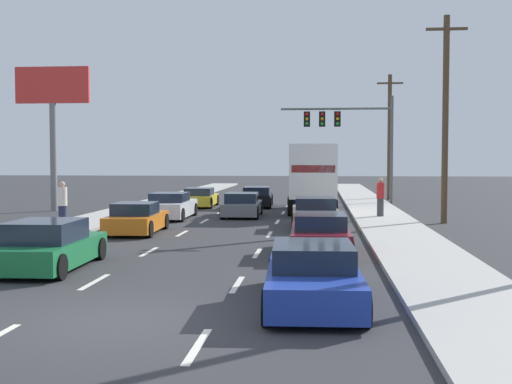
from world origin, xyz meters
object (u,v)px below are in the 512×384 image
at_px(car_orange, 137,219).
at_px(car_green, 48,247).
at_px(roadside_billboard, 53,108).
at_px(car_tan, 315,214).
at_px(box_truck, 312,174).
at_px(traffic_signal_mast, 341,125).
at_px(car_gray, 242,206).
at_px(car_white, 170,207).
at_px(utility_pole_mid, 445,117).
at_px(car_black, 257,197).
at_px(utility_pole_far, 389,135).
at_px(car_blue, 313,276).
at_px(pedestrian_near_corner, 380,197).
at_px(pedestrian_mid_block, 62,204).
at_px(car_maroon, 320,235).
at_px(car_yellow, 200,198).

relative_size(car_orange, car_green, 0.95).
relative_size(car_green, roadside_billboard, 0.55).
bearing_deg(car_tan, box_truck, 91.55).
bearing_deg(traffic_signal_mast, car_gray, -118.15).
distance_m(car_green, traffic_signal_mast, 27.29).
relative_size(car_white, utility_pole_mid, 0.48).
distance_m(car_black, utility_pole_far, 12.13).
bearing_deg(car_blue, utility_pole_far, 81.47).
relative_size(car_white, car_blue, 0.93).
relative_size(car_tan, utility_pole_mid, 0.47).
distance_m(car_green, car_blue, 7.83).
relative_size(car_green, car_blue, 0.92).
xyz_separation_m(box_truck, utility_pole_far, (5.29, 11.58, 2.43)).
bearing_deg(car_green, car_blue, -26.54).
relative_size(car_black, roadside_billboard, 0.56).
height_order(car_orange, pedestrian_near_corner, pedestrian_near_corner).
bearing_deg(utility_pole_far, car_orange, -118.73).
bearing_deg(pedestrian_mid_block, pedestrian_near_corner, 24.92).
relative_size(car_white, pedestrian_near_corner, 2.41).
bearing_deg(car_blue, pedestrian_near_corner, 80.68).
distance_m(car_tan, utility_pole_far, 20.38).
height_order(car_black, traffic_signal_mast, traffic_signal_mast).
height_order(utility_pole_far, pedestrian_near_corner, utility_pole_far).
height_order(car_white, car_blue, car_white).
relative_size(car_orange, utility_pole_mid, 0.45).
relative_size(car_tan, pedestrian_near_corner, 2.38).
bearing_deg(car_gray, box_truck, 38.21).
relative_size(car_maroon, car_blue, 0.91).
bearing_deg(car_yellow, car_tan, -58.57).
xyz_separation_m(car_black, traffic_signal_mast, (5.08, 2.96, 4.43)).
relative_size(car_blue, traffic_signal_mast, 0.67).
distance_m(car_gray, pedestrian_mid_block, 9.47).
relative_size(car_yellow, pedestrian_near_corner, 2.28).
relative_size(pedestrian_near_corner, pedestrian_mid_block, 1.00).
xyz_separation_m(car_green, pedestrian_near_corner, (10.07, 15.18, 0.47)).
bearing_deg(car_green, car_gray, 78.19).
relative_size(car_black, car_tan, 1.00).
xyz_separation_m(car_white, car_orange, (0.08, -6.22, -0.03)).
xyz_separation_m(car_yellow, box_truck, (6.73, -3.58, 1.55)).
xyz_separation_m(car_green, car_tan, (6.97, 10.81, -0.00)).
bearing_deg(car_tan, car_yellow, 121.43).
distance_m(car_yellow, car_orange, 13.87).
bearing_deg(box_truck, utility_pole_far, 65.43).
bearing_deg(utility_pole_mid, car_orange, -158.03).
height_order(car_tan, utility_pole_far, utility_pole_far).
bearing_deg(roadside_billboard, car_black, 21.38).
bearing_deg(box_truck, car_white, -149.05).
height_order(car_yellow, car_orange, car_orange).
relative_size(car_tan, roadside_billboard, 0.55).
height_order(car_white, car_black, car_white).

